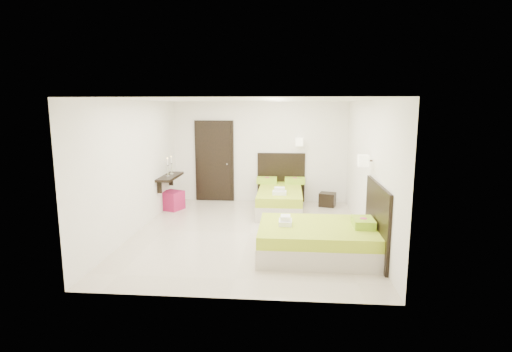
# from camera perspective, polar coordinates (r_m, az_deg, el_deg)

# --- Properties ---
(floor) EXTENTS (5.50, 5.50, 0.00)m
(floor) POSITION_cam_1_polar(r_m,az_deg,el_deg) (8.01, -0.90, -8.13)
(floor) COLOR beige
(floor) RESTS_ON ground
(bed_single) EXTENTS (1.23, 2.06, 1.70)m
(bed_single) POSITION_cam_1_polar(r_m,az_deg,el_deg) (9.65, 3.47, -3.08)
(bed_single) COLOR #BCB3A0
(bed_single) RESTS_ON ground
(bed_double) EXTENTS (1.98, 1.69, 1.64)m
(bed_double) POSITION_cam_1_polar(r_m,az_deg,el_deg) (6.89, 9.39, -8.78)
(bed_double) COLOR #BCB3A0
(bed_double) RESTS_ON ground
(nightstand) EXTENTS (0.46, 0.43, 0.34)m
(nightstand) POSITION_cam_1_polar(r_m,az_deg,el_deg) (10.19, 10.16, -3.34)
(nightstand) COLOR black
(nightstand) RESTS_ON ground
(ottoman) EXTENTS (0.59, 0.59, 0.45)m
(ottoman) POSITION_cam_1_polar(r_m,az_deg,el_deg) (9.93, -11.88, -3.43)
(ottoman) COLOR maroon
(ottoman) RESTS_ON ground
(door) EXTENTS (1.02, 0.15, 2.14)m
(door) POSITION_cam_1_polar(r_m,az_deg,el_deg) (10.56, -5.96, 2.09)
(door) COLOR black
(door) RESTS_ON ground
(console_shelf) EXTENTS (0.35, 1.20, 0.78)m
(console_shelf) POSITION_cam_1_polar(r_m,az_deg,el_deg) (9.75, -12.24, -0.14)
(console_shelf) COLOR black
(console_shelf) RESTS_ON ground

